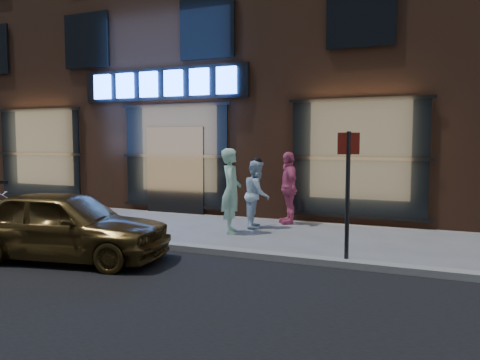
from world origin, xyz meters
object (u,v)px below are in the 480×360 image
(gold_sedan, at_px, (65,225))
(sign_post, at_px, (348,185))
(passerby, at_px, (288,188))
(man_bowtie, at_px, (231,191))
(man_cap, at_px, (257,194))

(gold_sedan, bearing_deg, sign_post, -82.10)
(passerby, height_order, sign_post, sign_post)
(man_bowtie, distance_m, man_cap, 0.89)
(sign_post, bearing_deg, passerby, 99.17)
(man_bowtie, relative_size, gold_sedan, 0.52)
(gold_sedan, bearing_deg, man_cap, -35.70)
(man_bowtie, relative_size, man_cap, 1.18)
(passerby, bearing_deg, man_bowtie, -57.56)
(sign_post, bearing_deg, man_cap, 112.68)
(passerby, relative_size, gold_sedan, 0.50)
(man_cap, height_order, passerby, passerby)
(man_bowtie, height_order, gold_sedan, man_bowtie)
(man_bowtie, relative_size, passerby, 1.06)
(man_bowtie, bearing_deg, man_cap, -44.26)
(man_bowtie, height_order, passerby, man_bowtie)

